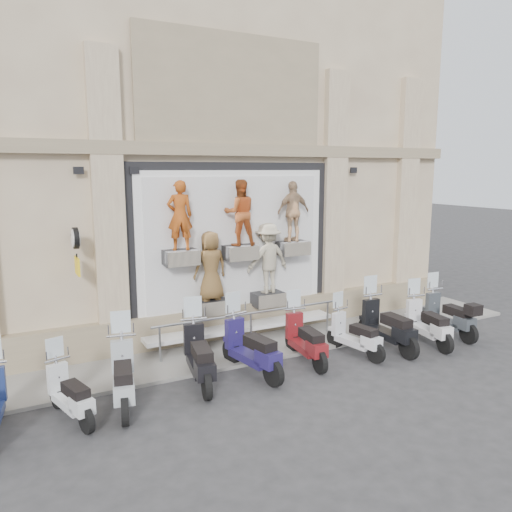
% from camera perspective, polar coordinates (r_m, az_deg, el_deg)
% --- Properties ---
extents(ground, '(90.00, 90.00, 0.00)m').
position_cam_1_polar(ground, '(10.95, 4.32, -13.70)').
color(ground, '#2C2C2E').
rests_on(ground, ground).
extents(sidewalk, '(16.00, 2.20, 0.08)m').
position_cam_1_polar(sidewalk, '(12.63, -0.80, -10.19)').
color(sidewalk, gray).
rests_on(sidewalk, ground).
extents(building, '(14.00, 8.60, 12.00)m').
position_cam_1_polar(building, '(16.47, -8.86, 15.44)').
color(building, beige).
rests_on(building, ground).
extents(shop_vitrine, '(5.60, 0.83, 4.30)m').
position_cam_1_polar(shop_vitrine, '(12.64, -1.78, 0.75)').
color(shop_vitrine, black).
rests_on(shop_vitrine, ground).
extents(guard_rail, '(5.06, 0.10, 0.93)m').
position_cam_1_polar(guard_rail, '(12.41, -0.59, -8.48)').
color(guard_rail, '#9EA0A5').
rests_on(guard_rail, ground).
extents(clock_sign_bracket, '(0.10, 0.80, 1.02)m').
position_cam_1_polar(clock_sign_bracket, '(11.17, -19.89, 1.19)').
color(clock_sign_bracket, black).
rests_on(clock_sign_bracket, ground).
extents(scooter_b, '(0.94, 1.77, 1.38)m').
position_cam_1_polar(scooter_b, '(9.57, -20.57, -13.44)').
color(scooter_b, silver).
rests_on(scooter_b, ground).
extents(scooter_c, '(1.00, 2.12, 1.66)m').
position_cam_1_polar(scooter_c, '(9.74, -15.00, -11.82)').
color(scooter_c, '#969DA3').
rests_on(scooter_c, ground).
extents(scooter_d, '(0.98, 2.15, 1.69)m').
position_cam_1_polar(scooter_d, '(10.41, -6.53, -10.02)').
color(scooter_d, black).
rests_on(scooter_d, ground).
extents(scooter_e, '(0.94, 2.15, 1.69)m').
position_cam_1_polar(scooter_e, '(10.79, -0.55, -9.22)').
color(scooter_e, '#1D164D').
rests_on(scooter_e, ground).
extents(scooter_f, '(0.76, 1.97, 1.56)m').
position_cam_1_polar(scooter_f, '(11.52, 5.68, -8.34)').
color(scooter_f, maroon).
rests_on(scooter_f, ground).
extents(scooter_g, '(0.79, 1.82, 1.43)m').
position_cam_1_polar(scooter_g, '(12.14, 11.28, -7.86)').
color(scooter_g, silver).
rests_on(scooter_g, ground).
extents(scooter_h, '(0.67, 2.13, 1.72)m').
position_cam_1_polar(scooter_h, '(12.67, 14.82, -6.57)').
color(scooter_h, black).
rests_on(scooter_h, ground).
extents(scooter_i, '(0.90, 2.00, 1.57)m').
position_cam_1_polar(scooter_i, '(13.34, 19.05, -6.29)').
color(scooter_i, silver).
rests_on(scooter_i, ground).
extents(scooter_j, '(0.71, 2.00, 1.59)m').
position_cam_1_polar(scooter_j, '(14.20, 21.20, -5.40)').
color(scooter_j, '#31363C').
rests_on(scooter_j, ground).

